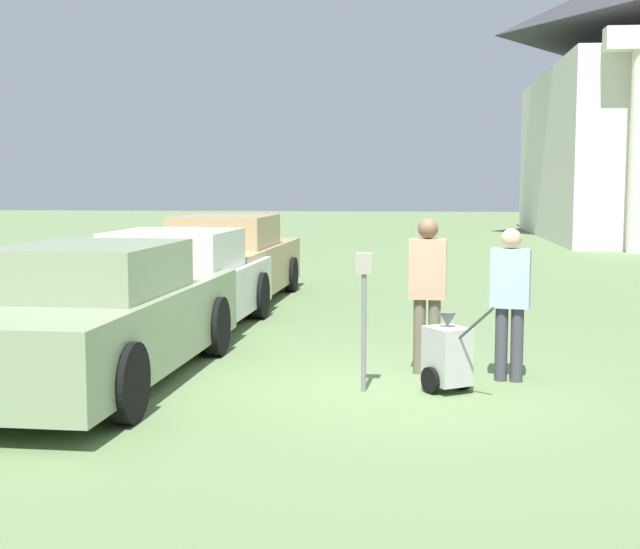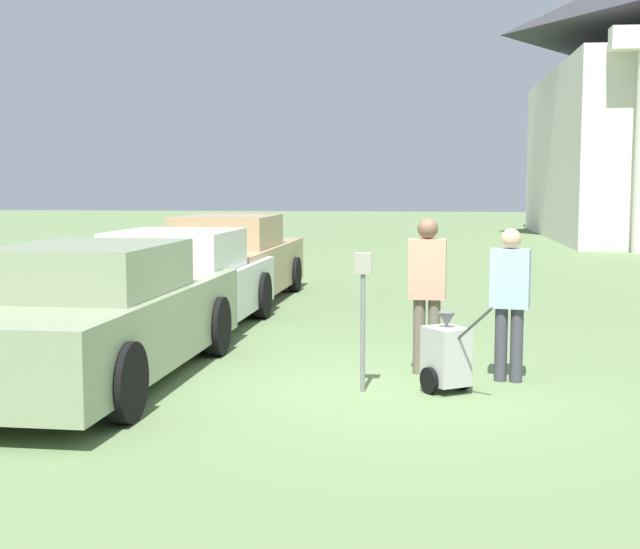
{
  "view_description": "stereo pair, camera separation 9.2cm",
  "coord_description": "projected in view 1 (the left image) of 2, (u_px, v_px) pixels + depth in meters",
  "views": [
    {
      "loc": [
        0.3,
        -9.31,
        2.18
      ],
      "look_at": [
        -0.83,
        1.18,
        1.1
      ],
      "focal_mm": 50.0,
      "sensor_mm": 36.0,
      "label": 1
    },
    {
      "loc": [
        0.39,
        -9.3,
        2.18
      ],
      "look_at": [
        -0.83,
        1.18,
        1.1
      ],
      "focal_mm": 50.0,
      "sensor_mm": 36.0,
      "label": 2
    }
  ],
  "objects": [
    {
      "name": "person_supervisor",
      "position": [
        510.0,
        295.0,
        9.77
      ],
      "size": [
        0.46,
        0.3,
        1.69
      ],
      "rotation": [
        0.0,
        0.0,
        2.94
      ],
      "color": "#3F3F47",
      "rests_on": "ground_plane"
    },
    {
      "name": "parked_car_sage",
      "position": [
        98.0,
        317.0,
        9.74
      ],
      "size": [
        2.11,
        5.28,
        1.54
      ],
      "rotation": [
        0.0,
        0.0,
        -0.03
      ],
      "color": "gray",
      "rests_on": "ground_plane"
    },
    {
      "name": "parking_meter",
      "position": [
        364.0,
        296.0,
        9.27
      ],
      "size": [
        0.18,
        0.09,
        1.46
      ],
      "color": "slate",
      "rests_on": "ground_plane"
    },
    {
      "name": "person_worker",
      "position": [
        427.0,
        285.0,
        10.15
      ],
      "size": [
        0.43,
        0.24,
        1.79
      ],
      "rotation": [
        0.0,
        0.0,
        3.08
      ],
      "color": "#665B4C",
      "rests_on": "ground_plane"
    },
    {
      "name": "ground_plane",
      "position": [
        385.0,
        389.0,
        9.46
      ],
      "size": [
        120.0,
        120.0,
        0.0
      ],
      "primitive_type": "plane",
      "color": "#607A4C"
    },
    {
      "name": "parked_car_white",
      "position": [
        178.0,
        285.0,
        13.02
      ],
      "size": [
        2.12,
        4.71,
        1.51
      ],
      "rotation": [
        0.0,
        0.0,
        -0.03
      ],
      "color": "silver",
      "rests_on": "ground_plane"
    },
    {
      "name": "parked_car_tan",
      "position": [
        228.0,
        262.0,
        16.43
      ],
      "size": [
        2.12,
        5.21,
        1.59
      ],
      "rotation": [
        0.0,
        0.0,
        -0.03
      ],
      "color": "tan",
      "rests_on": "ground_plane"
    },
    {
      "name": "equipment_cart",
      "position": [
        447.0,
        355.0,
        9.33
      ],
      "size": [
        0.71,
        0.93,
        1.0
      ],
      "rotation": [
        0.0,
        0.0,
        0.58
      ],
      "color": "#B2B2AD",
      "rests_on": "ground_plane"
    }
  ]
}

